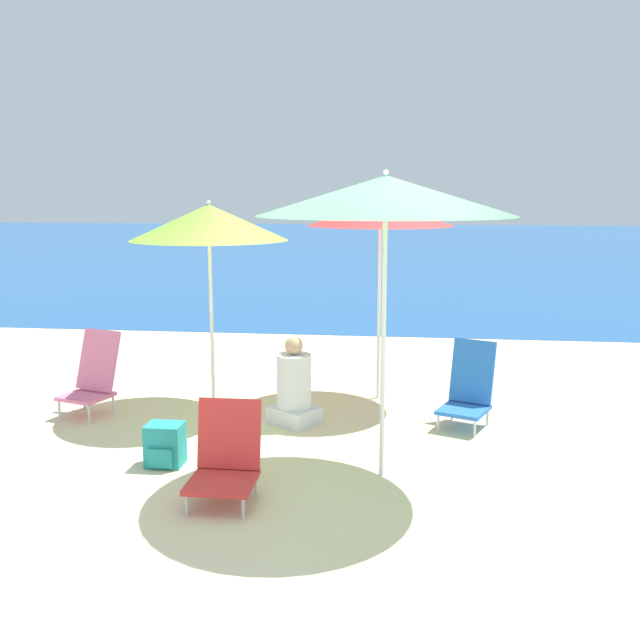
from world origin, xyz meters
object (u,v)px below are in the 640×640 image
Objects in this scene: beach_chair_pink at (93,375)px; person_seated_near at (294,389)px; beach_umbrella_lime at (209,223)px; beach_chair_blue at (469,388)px; beach_chair_red at (226,457)px; beach_umbrella_red at (380,214)px; beach_umbrella_green at (386,196)px; backpack_teal at (165,445)px.

person_seated_near is (2.04, -0.08, -0.05)m from beach_chair_pink.
beach_umbrella_lime reaches higher than beach_chair_blue.
beach_chair_pink reaches higher than beach_chair_blue.
beach_chair_red is at bearing -111.92° from beach_chair_blue.
beach_umbrella_red is at bearing 16.70° from beach_umbrella_lime.
person_seated_near is at bearing 126.58° from beach_umbrella_green.
beach_umbrella_lime reaches higher than backpack_teal.
beach_umbrella_green reaches higher than beach_umbrella_red.
beach_umbrella_red is at bearing -4.72° from person_seated_near.
beach_umbrella_green is 2.94× the size of beach_chair_blue.
person_seated_near is at bearing -127.83° from beach_umbrella_red.
beach_umbrella_green is 3.36× the size of beach_chair_red.
beach_umbrella_red is 3.25m from backpack_teal.
beach_umbrella_lime reaches higher than beach_chair_red.
beach_chair_red is at bearing -153.77° from beach_umbrella_green.
beach_chair_red is (0.70, -2.20, -1.59)m from beach_umbrella_lime.
beach_umbrella_lime is 6.14× the size of backpack_teal.
beach_umbrella_lime is 3.02× the size of beach_chair_red.
beach_umbrella_green is at bearing -110.31° from person_seated_near.
beach_umbrella_red is 2.01m from beach_chair_blue.
beach_umbrella_lime is 2.64× the size of beach_chair_blue.
beach_chair_blue reaches higher than backpack_teal.
beach_umbrella_green is 1.11× the size of beach_umbrella_lime.
beach_chair_blue is 0.94× the size of person_seated_near.
beach_chair_red is at bearing -110.00° from beach_umbrella_red.
person_seated_near is at bearing 82.41° from beach_chair_red.
beach_chair_red is 0.86m from backpack_teal.
person_seated_near is (-1.65, -0.18, -0.01)m from beach_chair_blue.
beach_umbrella_green reaches higher than beach_chair_pink.
beach_chair_blue is at bearing 45.25° from beach_chair_red.
beach_umbrella_red is 2.50× the size of person_seated_near.
backpack_teal is (0.05, -1.65, -1.72)m from beach_umbrella_lime.
beach_umbrella_lime reaches higher than person_seated_near.
beach_chair_pink is 2.40× the size of backpack_teal.
beach_chair_blue is (2.58, -0.30, -1.54)m from beach_umbrella_lime.
person_seated_near is 2.47× the size of backpack_teal.
beach_chair_pink is (-1.12, -0.39, -1.50)m from beach_umbrella_lime.
beach_umbrella_red is at bearing 93.11° from beach_umbrella_green.
beach_umbrella_green is at bearing -86.89° from beach_umbrella_red.
beach_chair_red is 0.82× the size of person_seated_near.
beach_umbrella_lime is at bearing 137.39° from beach_umbrella_green.
beach_chair_blue is 0.97× the size of beach_chair_pink.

